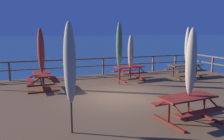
# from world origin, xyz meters

# --- Properties ---
(ground_plane) EXTENTS (600.00, 600.00, 0.00)m
(ground_plane) POSITION_xyz_m (0.00, 0.00, 0.00)
(ground_plane) COLOR navy
(wooden_deck) EXTENTS (16.92, 10.27, 0.88)m
(wooden_deck) POSITION_xyz_m (0.00, 0.00, 0.44)
(wooden_deck) COLOR brown
(wooden_deck) RESTS_ON ground
(railing_waterside_far) EXTENTS (16.72, 0.10, 1.09)m
(railing_waterside_far) POSITION_xyz_m (0.00, 4.99, 1.63)
(railing_waterside_far) COLOR brown
(railing_waterside_far) RESTS_ON wooden_deck
(picnic_table_back_left) EXTENTS (2.08, 1.41, 0.78)m
(picnic_table_back_left) POSITION_xyz_m (5.37, 2.48, 1.44)
(picnic_table_back_left) COLOR brown
(picnic_table_back_left) RESTS_ON wooden_deck
(picnic_table_mid_left) EXTENTS (1.75, 1.54, 0.78)m
(picnic_table_mid_left) POSITION_xyz_m (1.88, 2.94, 1.43)
(picnic_table_mid_left) COLOR maroon
(picnic_table_mid_left) RESTS_ON wooden_deck
(picnic_table_mid_right) EXTENTS (1.49, 1.83, 0.78)m
(picnic_table_mid_right) POSITION_xyz_m (-2.99, 2.35, 1.43)
(picnic_table_mid_right) COLOR maroon
(picnic_table_mid_right) RESTS_ON wooden_deck
(picnic_table_front_right) EXTENTS (1.89, 1.55, 0.78)m
(picnic_table_front_right) POSITION_xyz_m (1.00, -3.24, 1.43)
(picnic_table_front_right) COLOR maroon
(picnic_table_front_right) RESTS_ON wooden_deck
(patio_umbrella_tall_mid_left) EXTENTS (0.32, 0.32, 3.02)m
(patio_umbrella_tall_mid_left) POSITION_xyz_m (5.45, 2.47, 2.80)
(patio_umbrella_tall_mid_left) COLOR #4C3828
(patio_umbrella_tall_mid_left) RESTS_ON wooden_deck
(patio_umbrella_short_mid) EXTENTS (0.32, 0.32, 2.56)m
(patio_umbrella_short_mid) POSITION_xyz_m (1.89, 2.88, 2.50)
(patio_umbrella_short_mid) COLOR #4C3828
(patio_umbrella_short_mid) RESTS_ON wooden_deck
(patio_umbrella_tall_mid_right) EXTENTS (0.32, 0.32, 2.92)m
(patio_umbrella_tall_mid_right) POSITION_xyz_m (-2.97, 2.35, 2.73)
(patio_umbrella_tall_mid_right) COLOR #4C3828
(patio_umbrella_tall_mid_right) RESTS_ON wooden_deck
(patio_umbrella_short_front) EXTENTS (0.32, 0.32, 2.82)m
(patio_umbrella_short_front) POSITION_xyz_m (1.07, -3.21, 2.67)
(patio_umbrella_short_front) COLOR #4C3828
(patio_umbrella_short_front) RESTS_ON wooden_deck
(patio_umbrella_tall_front) EXTENTS (0.32, 0.32, 2.96)m
(patio_umbrella_tall_front) POSITION_xyz_m (-2.50, -2.92, 2.76)
(patio_umbrella_tall_front) COLOR #4C3828
(patio_umbrella_tall_front) RESTS_ON wooden_deck
(patio_umbrella_tall_back_right) EXTENTS (0.32, 0.32, 3.21)m
(patio_umbrella_tall_back_right) POSITION_xyz_m (0.85, 2.02, 2.92)
(patio_umbrella_tall_back_right) COLOR #4C3828
(patio_umbrella_tall_back_right) RESTS_ON wooden_deck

